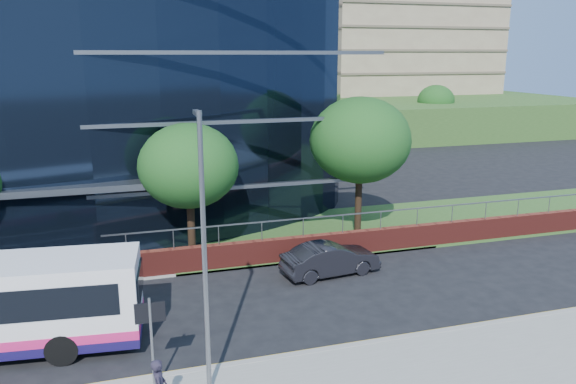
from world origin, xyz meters
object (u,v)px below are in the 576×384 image
object	(u,v)px
tree_dist_e	(313,103)
streetlight_east	(204,249)
tree_far_d	(360,140)
street_sign	(151,324)
tree_far_c	(189,166)
parked_car	(330,259)
tree_dist_f	(436,101)

from	to	relation	value
tree_dist_e	streetlight_east	xyz separation A→B (m)	(-18.00, -42.17, -0.10)
tree_far_d	tree_dist_e	distance (m)	31.06
streetlight_east	street_sign	bearing A→B (deg)	158.64
tree_far_c	parked_car	xyz separation A→B (m)	(5.60, -3.72, -3.82)
tree_dist_e	tree_dist_f	size ratio (longest dim) A/B	1.08
tree_far_d	tree_dist_f	bearing A→B (deg)	53.13
tree_far_d	street_sign	bearing A→B (deg)	-134.78
tree_dist_f	streetlight_east	xyz separation A→B (m)	(-34.00, -44.17, 0.23)
tree_dist_e	parked_car	bearing A→B (deg)	-108.18
tree_dist_e	tree_far_d	bearing A→B (deg)	-104.93
street_sign	tree_dist_f	world-z (taller)	tree_dist_f
tree_far_d	tree_dist_f	world-z (taller)	tree_far_d
tree_dist_e	parked_car	size ratio (longest dim) A/B	1.49
street_sign	tree_far_d	size ratio (longest dim) A/B	0.38
parked_car	tree_far_d	bearing A→B (deg)	-42.78
tree_far_d	parked_car	size ratio (longest dim) A/B	1.70
street_sign	streetlight_east	size ratio (longest dim) A/B	0.35
street_sign	tree_dist_e	size ratio (longest dim) A/B	0.43
parked_car	tree_dist_e	bearing A→B (deg)	-25.19
tree_far_c	tree_far_d	distance (m)	9.08
street_sign	parked_car	size ratio (longest dim) A/B	0.64
street_sign	tree_far_c	world-z (taller)	tree_far_c
street_sign	tree_far_d	distance (m)	16.61
street_sign	parked_car	xyz separation A→B (m)	(8.10, 6.87, -1.43)
tree_dist_e	tree_dist_f	distance (m)	16.13
tree_far_d	tree_far_c	bearing A→B (deg)	-173.66
street_sign	tree_dist_f	bearing A→B (deg)	50.84
tree_far_d	streetlight_east	size ratio (longest dim) A/B	0.93
tree_dist_f	parked_car	world-z (taller)	tree_dist_f
tree_far_c	street_sign	bearing A→B (deg)	-103.29
tree_far_c	tree_dist_e	size ratio (longest dim) A/B	1.00
tree_dist_f	parked_car	bearing A→B (deg)	-126.73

